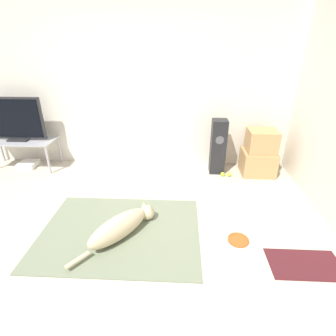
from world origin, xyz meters
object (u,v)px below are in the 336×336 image
Objects in this scene: frisbee at (238,240)px; tennis_ball_by_boxes at (223,174)px; floor_speaker at (218,147)px; tv_stand at (21,143)px; game_console at (28,164)px; cardboard_box_upper at (262,141)px; dog at (122,226)px; cardboard_box_lower at (258,162)px; tv at (15,120)px; tennis_ball_near_speaker at (229,174)px.

tennis_ball_by_boxes is at bearing 88.72° from frisbee.
floor_speaker is (-0.05, 1.66, 0.42)m from frisbee.
tv_stand is 0.39m from game_console.
frisbee is at bearing -27.62° from game_console.
cardboard_box_upper is 1.53× the size of game_console.
dog is 3.35× the size of game_console.
tv is (-3.84, 0.04, 0.63)m from cardboard_box_lower.
dog is 2.61m from tv_stand.
cardboard_box_lower reaches higher than frisbee.
cardboard_box_lower is at bearing -0.64° from tv.
tennis_ball_near_speaker is (3.38, -0.19, -0.78)m from tv.
floor_speaker is 3.22m from tv.
cardboard_box_lower is at bearing 41.30° from dog.
frisbee is at bearing -110.10° from cardboard_box_upper.
game_console is (-3.81, 0.05, -0.50)m from cardboard_box_upper.
tennis_ball_by_boxes is at bearing -3.12° from tv_stand.
cardboard_box_lower is 0.69m from floor_speaker.
cardboard_box_lower is at bearing -0.59° from tv_stand.
cardboard_box_lower is 1.79× the size of game_console.
dog is 1.96m from tennis_ball_by_boxes.
tv reaches higher than tennis_ball_near_speaker.
cardboard_box_lower is 7.60× the size of tennis_ball_by_boxes.
dog is 14.24× the size of tennis_ball_by_boxes.
tv is (-2.00, 1.66, 0.68)m from dog.
frisbee is at bearing -91.28° from tennis_ball_by_boxes.
frisbee is 3.63m from game_console.
tv is 13.89× the size of tennis_ball_near_speaker.
game_console is at bearing 179.29° from cardboard_box_upper.
cardboard_box_lower is at bearing -1.86° from floor_speaker.
frisbee is at bearing -0.67° from dog.
dog is 1.09× the size of floor_speaker.
cardboard_box_lower is 0.45× the size of tv_stand.
floor_speaker is at bearing 91.81° from frisbee.
floor_speaker is at bearing -0.39° from tv.
tv is at bearing 179.37° from cardboard_box_upper.
tennis_ball_near_speaker is (0.10, -0.01, 0.00)m from tennis_ball_by_boxes.
cardboard_box_upper reaches higher than dog.
game_console is (0.03, 0.01, -0.38)m from tv_stand.
frisbee is 3.74m from tv.
cardboard_box_lower is 0.58× the size of floor_speaker.
tv_stand is (-3.85, 0.04, -0.12)m from cardboard_box_upper.
cardboard_box_upper is at bearing 69.90° from frisbee.
tennis_ball_by_boxes is (3.28, -0.18, -0.39)m from tv_stand.
game_console is at bearing 179.28° from cardboard_box_lower.
dog is 2.45m from cardboard_box_lower.
cardboard_box_upper is 3.85m from game_console.
tennis_ball_near_speaker is at bearing -41.85° from floor_speaker.
floor_speaker reaches higher than dog.
tv is 3.27× the size of game_console.
tv reaches higher than frisbee.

